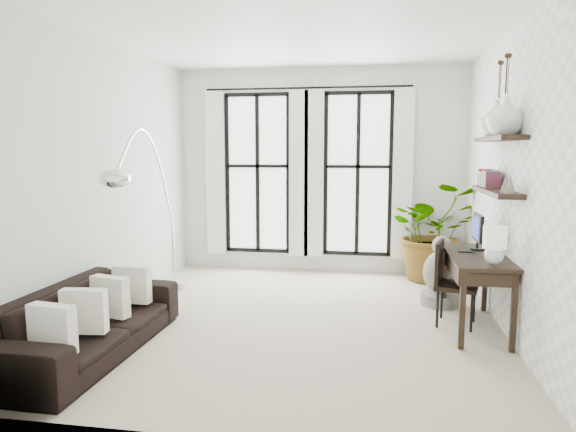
% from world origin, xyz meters
% --- Properties ---
extents(floor, '(5.00, 5.00, 0.00)m').
position_xyz_m(floor, '(0.00, 0.00, 0.00)').
color(floor, '#B3A38E').
rests_on(floor, ground).
extents(ceiling, '(5.00, 5.00, 0.00)m').
position_xyz_m(ceiling, '(0.00, 0.00, 3.20)').
color(ceiling, white).
rests_on(ceiling, wall_back).
extents(wall_left, '(0.00, 5.00, 5.00)m').
position_xyz_m(wall_left, '(-2.25, 0.00, 1.60)').
color(wall_left, '#B3C7B7').
rests_on(wall_left, floor).
extents(wall_right, '(0.00, 5.00, 5.00)m').
position_xyz_m(wall_right, '(2.25, 0.00, 1.60)').
color(wall_right, white).
rests_on(wall_right, floor).
extents(wall_back, '(4.50, 0.00, 4.50)m').
position_xyz_m(wall_back, '(0.00, 2.50, 1.60)').
color(wall_back, white).
rests_on(wall_back, floor).
extents(windows, '(3.26, 0.13, 2.65)m').
position_xyz_m(windows, '(-0.20, 2.43, 1.56)').
color(windows, white).
rests_on(windows, wall_back).
extents(wall_shelves, '(0.25, 1.30, 0.60)m').
position_xyz_m(wall_shelves, '(2.11, 0.07, 1.73)').
color(wall_shelves, black).
rests_on(wall_shelves, wall_right).
extents(sofa, '(0.92, 2.25, 0.65)m').
position_xyz_m(sofa, '(-1.80, -1.29, 0.33)').
color(sofa, black).
rests_on(sofa, floor).
extents(throw_pillows, '(0.40, 1.52, 0.40)m').
position_xyz_m(throw_pillows, '(-1.70, -1.29, 0.50)').
color(throw_pillows, silver).
rests_on(throw_pillows, sofa).
extents(plant, '(1.57, 1.44, 1.47)m').
position_xyz_m(plant, '(1.74, 2.15, 0.74)').
color(plant, '#2D7228').
rests_on(plant, floor).
extents(desk, '(0.59, 1.39, 1.21)m').
position_xyz_m(desk, '(1.94, -0.01, 0.76)').
color(desk, black).
rests_on(desk, floor).
extents(desk_chair, '(0.54, 0.54, 0.93)m').
position_xyz_m(desk_chair, '(1.69, 0.15, 0.53)').
color(desk_chair, black).
rests_on(desk_chair, floor).
extents(arc_lamp, '(0.71, 2.60, 2.18)m').
position_xyz_m(arc_lamp, '(-1.70, -0.10, 1.70)').
color(arc_lamp, silver).
rests_on(arc_lamp, floor).
extents(buddha, '(0.49, 0.49, 0.87)m').
position_xyz_m(buddha, '(1.70, 0.88, 0.37)').
color(buddha, gray).
rests_on(buddha, floor).
extents(vase_a, '(0.37, 0.37, 0.38)m').
position_xyz_m(vase_a, '(2.11, -0.22, 2.27)').
color(vase_a, white).
rests_on(vase_a, shelf_upper).
extents(vase_b, '(0.37, 0.37, 0.38)m').
position_xyz_m(vase_b, '(2.11, 0.18, 2.27)').
color(vase_b, white).
rests_on(vase_b, shelf_upper).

